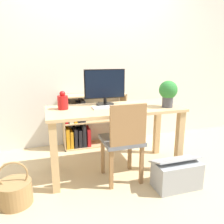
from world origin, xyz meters
TOP-DOWN VIEW (x-y plane):
  - ground_plane at (0.00, 0.00)m, footprint 10.00×10.00m
  - wall_back at (0.00, 0.97)m, footprint 8.00×0.05m
  - desk at (0.00, 0.00)m, footprint 1.47×0.63m
  - monitor at (-0.06, 0.17)m, footprint 0.48×0.21m
  - keyboard at (-0.06, 0.00)m, footprint 0.36×0.14m
  - vase at (-0.55, 0.09)m, footprint 0.11×0.11m
  - potted_plant at (0.57, -0.15)m, footprint 0.20×0.20m
  - chair at (0.01, -0.27)m, footprint 0.40×0.40m
  - bookshelf at (-0.22, 0.79)m, footprint 0.91×0.28m
  - basket at (-1.04, -0.34)m, footprint 0.29×0.29m
  - storage_box at (0.48, -0.54)m, footprint 0.47×0.30m

SIDE VIEW (x-z plane):
  - ground_plane at x=0.00m, z-range 0.00..0.00m
  - basket at x=-1.04m, z-range -0.09..0.32m
  - storage_box at x=0.48m, z-range -0.02..0.31m
  - bookshelf at x=-0.22m, z-range -0.04..0.73m
  - chair at x=0.01m, z-range 0.04..0.90m
  - desk at x=0.00m, z-range 0.23..0.97m
  - keyboard at x=-0.06m, z-range 0.74..0.76m
  - vase at x=-0.55m, z-range 0.73..0.93m
  - potted_plant at x=0.57m, z-range 0.77..1.06m
  - monitor at x=-0.06m, z-range 0.76..1.17m
  - wall_back at x=0.00m, z-range 0.00..2.60m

